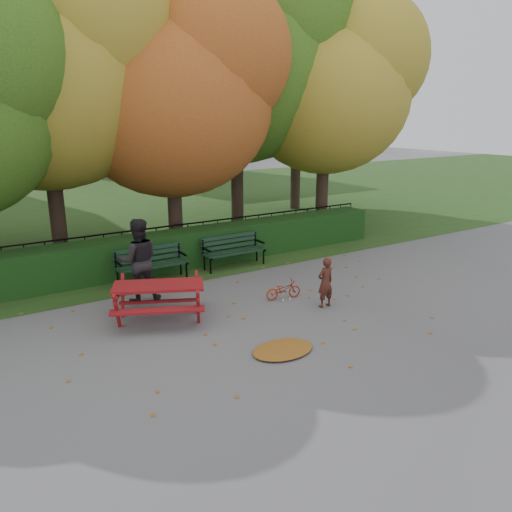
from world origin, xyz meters
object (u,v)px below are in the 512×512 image
tree_d (250,57)px  bicycle (283,290)px  bench_right (233,248)px  tree_g (307,84)px  picnic_table (159,292)px  child (325,282)px  tree_c (184,89)px  adult (138,261)px  tree_e (337,85)px  tree_b (57,64)px  bench_left (151,262)px

tree_d → bicycle: bearing=-115.8°
tree_d → bench_right: tree_d is taller
tree_g → picnic_table: tree_g is taller
picnic_table → child: size_ratio=2.01×
bench_right → child: child is taller
tree_c → tree_d: bearing=22.6°
bench_right → adult: 3.38m
picnic_table → bicycle: (2.87, -0.38, -0.38)m
tree_e → tree_g: bearing=65.6°
tree_b → bicycle: (3.24, -5.91, -5.18)m
tree_g → child: 13.01m
tree_c → bicycle: 6.89m
tree_b → adult: (0.41, -4.24, -4.44)m
picnic_table → adult: size_ratio=1.18×
adult → bench_left: bearing=-106.5°
tree_e → tree_d: bearing=151.1°
bench_right → bicycle: 2.90m
bench_right → child: size_ratio=1.59×
tree_g → bicycle: bearing=-130.2°
tree_d → adult: bearing=-141.3°
tree_b → bench_right: tree_b is taller
tree_c → tree_e: size_ratio=0.98×
bench_right → bicycle: size_ratio=2.10×
tree_d → tree_g: tree_d is taller
bench_left → adult: adult is taller
tree_g → adult: size_ratio=4.46×
picnic_table → bench_right: bearing=62.9°
tree_d → picnic_table: bearing=-134.8°
bench_right → child: (0.18, -3.75, 0.05)m
tree_g → child: (-7.05, -9.81, -4.81)m
tree_d → bench_left: tree_d is taller
tree_b → tree_d: bearing=4.4°
tree_b → bench_right: size_ratio=4.88×
tree_c → child: 7.38m
tree_b → bench_left: 5.87m
tree_d → picnic_table: size_ratio=4.22×
tree_g → picnic_table: size_ratio=3.77×
tree_c → tree_d: 3.50m
bench_left → tree_g: bearing=32.2°
bench_left → child: size_ratio=1.59×
tree_e → bench_right: size_ratio=4.53×
bench_right → adult: bearing=-159.0°
tree_b → child: tree_b is taller
bench_right → tree_b: bearing=139.3°
bench_left → bench_right: (2.40, 0.00, 0.00)m
tree_c → picnic_table: size_ratio=3.52×
tree_d → bench_right: bearing=-128.2°
tree_c → adult: tree_c is taller
tree_d → tree_b: bearing=-175.6°
tree_g → bench_left: size_ratio=4.75×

